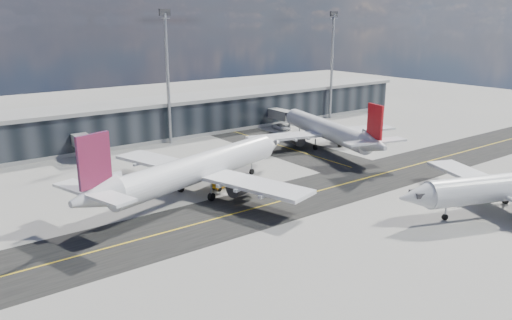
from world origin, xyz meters
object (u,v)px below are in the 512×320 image
(airliner_af, at_px, (197,169))
(service_van, at_px, (281,127))
(airliner_redtail, at_px, (327,130))
(baggage_tug, at_px, (222,183))

(airliner_af, height_order, service_van, airliner_af)
(airliner_af, height_order, airliner_redtail, airliner_af)
(airliner_af, relative_size, service_van, 8.21)
(airliner_af, bearing_deg, baggage_tug, 80.33)
(service_van, bearing_deg, airliner_af, -140.30)
(airliner_redtail, distance_m, service_van, 21.28)
(baggage_tug, height_order, service_van, baggage_tug)
(baggage_tug, bearing_deg, service_van, 114.03)
(baggage_tug, xyz_separation_m, service_van, (36.95, 29.57, -0.25))
(airliner_redtail, bearing_deg, baggage_tug, -150.53)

